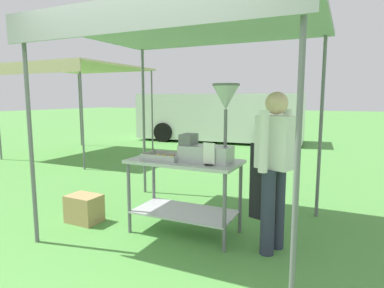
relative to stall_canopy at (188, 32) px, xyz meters
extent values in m
plane|color=#519342|center=(0.03, 4.99, -2.27)|extent=(70.00, 70.00, 0.00)
cylinder|color=slate|center=(-1.34, -1.01, -1.12)|extent=(0.04, 0.04, 2.31)
cylinder|color=slate|center=(1.34, -1.01, -1.12)|extent=(0.04, 0.04, 2.31)
cylinder|color=slate|center=(-1.34, 1.11, -1.12)|extent=(0.04, 0.04, 2.31)
cylinder|color=slate|center=(1.34, 1.11, -1.12)|extent=(0.04, 0.04, 2.31)
cube|color=#939399|center=(0.00, 0.05, 0.06)|extent=(2.87, 2.32, 0.05)
cube|color=#939399|center=(0.00, -1.10, -0.07)|extent=(2.87, 0.02, 0.24)
cube|color=#B7B7BC|center=(0.00, -0.10, -1.43)|extent=(1.26, 0.64, 0.04)
cube|color=#B7B7BC|center=(0.00, -0.10, -2.02)|extent=(1.16, 0.59, 0.02)
cylinder|color=slate|center=(-0.58, -0.37, -1.86)|extent=(0.04, 0.04, 0.82)
cylinder|color=slate|center=(0.58, -0.37, -1.86)|extent=(0.04, 0.04, 0.82)
cylinder|color=slate|center=(-0.58, 0.17, -1.86)|extent=(0.04, 0.04, 0.82)
cylinder|color=slate|center=(0.58, 0.17, -1.86)|extent=(0.04, 0.04, 0.82)
cube|color=#B7B7BC|center=(-0.23, -0.16, -1.41)|extent=(0.44, 0.33, 0.01)
cube|color=#B7B7BC|center=(-0.23, -0.31, -1.37)|extent=(0.44, 0.01, 0.06)
cube|color=#B7B7BC|center=(-0.23, 0.00, -1.37)|extent=(0.44, 0.01, 0.06)
cube|color=#B7B7BC|center=(-0.45, -0.16, -1.37)|extent=(0.01, 0.33, 0.06)
cube|color=#B7B7BC|center=(-0.02, -0.16, -1.37)|extent=(0.01, 0.33, 0.06)
torus|color=#EAB251|center=(-0.33, -0.14, -1.39)|extent=(0.09, 0.09, 0.02)
torus|color=#EAB251|center=(-0.37, -0.07, -1.39)|extent=(0.09, 0.09, 0.02)
torus|color=#EAB251|center=(-0.20, -0.11, -1.39)|extent=(0.09, 0.09, 0.02)
torus|color=#EAB251|center=(-0.39, -0.16, -1.39)|extent=(0.10, 0.10, 0.02)
torus|color=#EAB251|center=(-0.19, -0.05, -1.39)|extent=(0.09, 0.09, 0.02)
torus|color=#EAB251|center=(-0.07, -0.18, -1.39)|extent=(0.09, 0.09, 0.02)
torus|color=#EAB251|center=(-0.30, -0.24, -1.39)|extent=(0.08, 0.08, 0.02)
torus|color=#EAB251|center=(-0.11, -0.13, -1.39)|extent=(0.09, 0.09, 0.02)
torus|color=#EAB251|center=(-0.37, -0.22, -1.39)|extent=(0.07, 0.07, 0.02)
torus|color=#EAB251|center=(-0.10, -0.28, -1.39)|extent=(0.10, 0.10, 0.02)
torus|color=#EAB251|center=(-0.11, -0.07, -1.39)|extent=(0.10, 0.10, 0.02)
torus|color=#EAB251|center=(-0.17, -0.16, -1.39)|extent=(0.08, 0.08, 0.02)
torus|color=#EAB251|center=(-0.21, -0.26, -1.39)|extent=(0.08, 0.08, 0.02)
torus|color=#EAB251|center=(-0.29, -0.05, -1.39)|extent=(0.08, 0.08, 0.02)
cube|color=#B7B7BC|center=(0.27, -0.11, -1.32)|extent=(0.56, 0.28, 0.18)
cube|color=slate|center=(0.06, -0.11, -1.17)|extent=(0.14, 0.22, 0.12)
cylinder|color=slate|center=(0.49, -0.11, -1.03)|extent=(0.04, 0.04, 0.40)
cone|color=#B7B7BC|center=(0.49, -0.11, -0.72)|extent=(0.27, 0.27, 0.24)
cylinder|color=slate|center=(0.49, -0.11, -0.58)|extent=(0.28, 0.28, 0.02)
cube|color=black|center=(0.36, -0.26, -1.40)|extent=(0.08, 0.05, 0.02)
cube|color=white|center=(0.36, -0.26, -1.29)|extent=(0.13, 0.02, 0.22)
cylinder|color=#2D3347|center=(0.98, -0.23, -1.84)|extent=(0.14, 0.14, 0.86)
cylinder|color=#2D3347|center=(1.04, -0.04, -1.84)|extent=(0.14, 0.14, 0.86)
cube|color=silver|center=(1.01, -0.13, -1.15)|extent=(0.39, 0.32, 0.52)
cube|color=black|center=(0.90, -0.09, -1.58)|extent=(0.31, 0.12, 0.80)
cylinder|color=silver|center=(0.94, -0.34, -1.12)|extent=(0.11, 0.11, 0.58)
cylinder|color=silver|center=(1.08, 0.08, -1.12)|extent=(0.11, 0.11, 0.58)
sphere|color=#DBB28E|center=(1.01, -0.13, -0.77)|extent=(0.22, 0.22, 0.22)
cube|color=tan|center=(-1.29, -0.34, -2.10)|extent=(0.42, 0.31, 0.34)
cube|color=white|center=(-2.54, 7.84, -1.38)|extent=(5.92, 2.35, 1.60)
cube|color=#1E2833|center=(-0.29, 8.01, -0.98)|extent=(0.23, 1.62, 0.70)
cylinder|color=black|center=(-0.82, 8.91, -1.93)|extent=(0.70, 0.29, 0.68)
cylinder|color=black|center=(-0.67, 7.05, -1.93)|extent=(0.70, 0.29, 0.68)
cylinder|color=black|center=(-4.40, 8.62, -1.93)|extent=(0.70, 0.29, 0.68)
cylinder|color=black|center=(-4.25, 6.77, -1.93)|extent=(0.70, 0.29, 0.68)
cylinder|color=slate|center=(-3.52, 2.04, -1.11)|extent=(0.04, 0.04, 2.32)
cylinder|color=slate|center=(-6.27, 4.85, -1.11)|extent=(0.04, 0.04, 2.32)
cylinder|color=slate|center=(-3.52, 4.85, -1.11)|extent=(0.04, 0.04, 2.32)
cube|color=#CCB78E|center=(-4.89, 3.44, 0.08)|extent=(2.96, 3.01, 0.05)
cube|color=#CCB78E|center=(-4.89, 1.95, -0.05)|extent=(2.96, 0.02, 0.24)
camera|label=1|loc=(1.64, -3.38, -0.72)|focal=30.91mm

